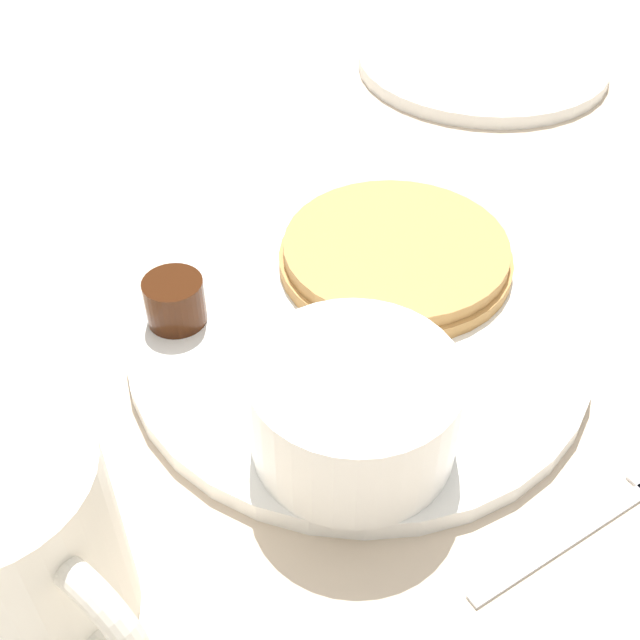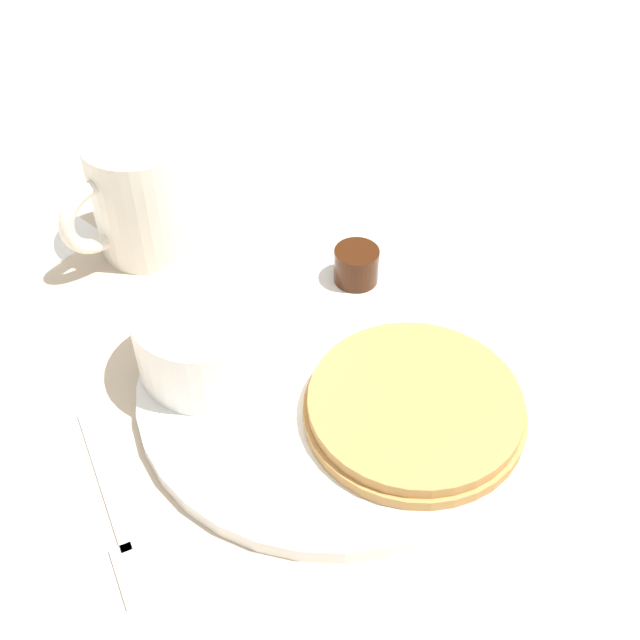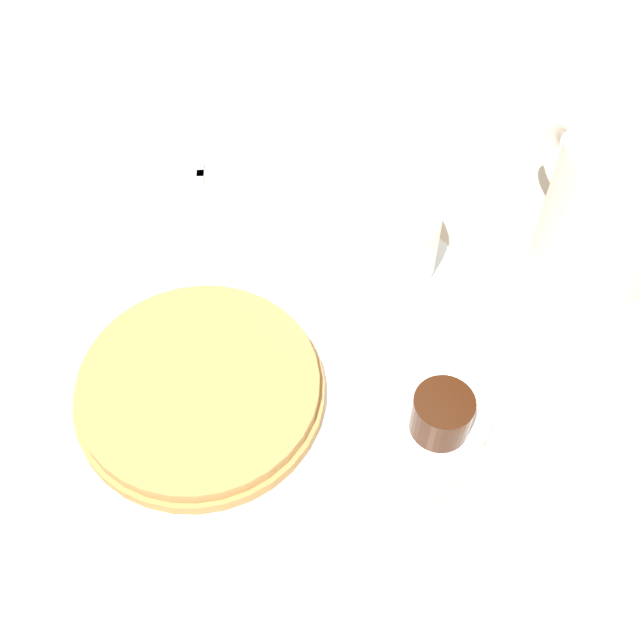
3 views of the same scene
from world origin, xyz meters
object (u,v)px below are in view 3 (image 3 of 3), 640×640
at_px(plate, 288,348).
at_px(coffee_mug, 610,206).
at_px(bowl, 361,226).
at_px(fork, 225,172).

relative_size(plate, coffee_mug, 2.24).
height_order(bowl, coffee_mug, coffee_mug).
bearing_deg(fork, bowl, -169.81).
relative_size(bowl, coffee_mug, 0.85).
distance_m(bowl, coffee_mug, 0.16).
relative_size(plate, bowl, 2.62).
height_order(coffee_mug, fork, coffee_mug).
distance_m(bowl, fork, 0.14).
height_order(plate, fork, plate).
bearing_deg(plate, fork, -19.79).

